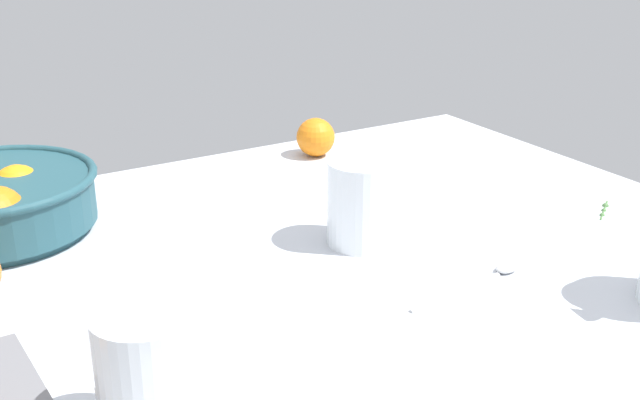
# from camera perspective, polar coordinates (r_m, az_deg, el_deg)

# --- Properties ---
(ground_plane) EXTENTS (1.22, 0.89, 0.03)m
(ground_plane) POSITION_cam_1_polar(r_m,az_deg,el_deg) (1.04, -1.61, -4.95)
(ground_plane) COLOR silver
(juice_glass) EXTENTS (0.09, 0.09, 0.11)m
(juice_glass) POSITION_cam_1_polar(r_m,az_deg,el_deg) (1.05, 3.18, -0.55)
(juice_glass) COLOR white
(juice_glass) RESTS_ON ground_plane
(second_glass) EXTENTS (0.09, 0.09, 0.12)m
(second_glass) POSITION_cam_1_polar(r_m,az_deg,el_deg) (0.71, -12.15, -12.46)
(second_glass) COLOR white
(second_glass) RESTS_ON ground_plane
(loose_orange_1) EXTENTS (0.07, 0.07, 0.07)m
(loose_orange_1) POSITION_cam_1_polar(r_m,az_deg,el_deg) (1.41, -0.31, 4.50)
(loose_orange_1) COLOR orange
(loose_orange_1) RESTS_ON ground_plane
(spoon) EXTENTS (0.18, 0.04, 0.01)m
(spoon) POSITION_cam_1_polar(r_m,az_deg,el_deg) (0.99, 11.47, -5.53)
(spoon) COLOR silver
(spoon) RESTS_ON ground_plane
(herb_sprig_0) EXTENTS (0.07, 0.05, 0.01)m
(herb_sprig_0) POSITION_cam_1_polar(r_m,az_deg,el_deg) (1.25, 19.62, -0.56)
(herb_sprig_0) COLOR #4B7741
(herb_sprig_0) RESTS_ON ground_plane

